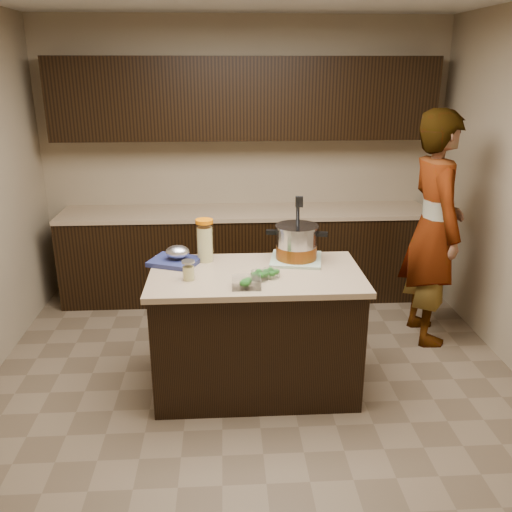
{
  "coord_description": "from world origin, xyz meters",
  "views": [
    {
      "loc": [
        -0.21,
        -3.46,
        2.24
      ],
      "look_at": [
        0.0,
        0.0,
        1.02
      ],
      "focal_mm": 38.0,
      "sensor_mm": 36.0,
      "label": 1
    }
  ],
  "objects_px": {
    "lemonade_pitcher": "(205,242)",
    "person": "(434,229)",
    "island": "(256,331)",
    "stock_pot": "(296,244)"
  },
  "relations": [
    {
      "from": "person",
      "to": "stock_pot",
      "type": "bearing_deg",
      "value": 111.89
    },
    {
      "from": "island",
      "to": "lemonade_pitcher",
      "type": "relative_size",
      "value": 4.77
    },
    {
      "from": "island",
      "to": "person",
      "type": "bearing_deg",
      "value": 25.72
    },
    {
      "from": "stock_pot",
      "to": "person",
      "type": "xyz_separation_m",
      "value": [
        1.21,
        0.5,
        -0.06
      ]
    },
    {
      "from": "island",
      "to": "stock_pot",
      "type": "distance_m",
      "value": 0.69
    },
    {
      "from": "lemonade_pitcher",
      "to": "stock_pot",
      "type": "bearing_deg",
      "value": -2.84
    },
    {
      "from": "island",
      "to": "stock_pot",
      "type": "height_order",
      "value": "stock_pot"
    },
    {
      "from": "lemonade_pitcher",
      "to": "person",
      "type": "bearing_deg",
      "value": 14.17
    },
    {
      "from": "island",
      "to": "stock_pot",
      "type": "relative_size",
      "value": 3.28
    },
    {
      "from": "island",
      "to": "lemonade_pitcher",
      "type": "height_order",
      "value": "lemonade_pitcher"
    }
  ]
}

